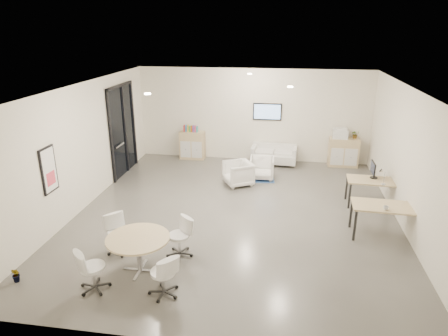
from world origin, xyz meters
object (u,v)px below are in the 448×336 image
(desk_rear, at_px, (374,183))
(round_table, at_px, (138,241))
(armchair_right, at_px, (262,167))
(sideboard_left, at_px, (192,145))
(loveseat, at_px, (274,155))
(armchair_left, at_px, (238,172))
(desk_front, at_px, (386,209))
(sideboard_right, at_px, (343,152))

(desk_rear, xyz_separation_m, round_table, (-5.07, -3.87, 0.01))
(armchair_right, bearing_deg, desk_rear, -28.34)
(sideboard_left, relative_size, armchair_right, 1.30)
(loveseat, distance_m, armchair_right, 1.53)
(armchair_left, bearing_deg, sideboard_left, -168.51)
(loveseat, relative_size, armchair_left, 2.00)
(sideboard_left, height_order, armchair_right, sideboard_left)
(round_table, bearing_deg, desk_rear, 37.37)
(sideboard_left, bearing_deg, desk_rear, -29.22)
(armchair_left, distance_m, round_table, 4.97)
(round_table, bearing_deg, armchair_left, 74.26)
(desk_front, bearing_deg, sideboard_left, 141.62)
(sideboard_left, relative_size, desk_rear, 0.69)
(sideboard_right, relative_size, round_table, 0.80)
(sideboard_right, height_order, loveseat, sideboard_right)
(loveseat, bearing_deg, armchair_left, -111.07)
(sideboard_left, height_order, desk_front, sideboard_left)
(sideboard_left, distance_m, loveseat, 2.93)
(desk_rear, relative_size, round_table, 1.17)
(sideboard_right, distance_m, desk_rear, 3.18)
(sideboard_left, distance_m, desk_front, 7.39)
(loveseat, height_order, desk_front, desk_front)
(sideboard_right, relative_size, loveseat, 0.62)
(sideboard_right, xyz_separation_m, desk_rear, (0.40, -3.15, 0.16))
(desk_front, distance_m, round_table, 5.45)
(sideboard_left, xyz_separation_m, desk_front, (5.57, -4.84, 0.19))
(desk_front, height_order, round_table, desk_front)
(sideboard_left, height_order, loveseat, sideboard_left)
(desk_front, bearing_deg, round_table, -153.66)
(sideboard_left, distance_m, armchair_right, 3.07)
(armchair_left, relative_size, desk_front, 0.53)
(armchair_left, bearing_deg, armchair_right, 104.44)
(armchair_left, height_order, round_table, armchair_left)
(loveseat, distance_m, desk_rear, 4.09)
(desk_rear, bearing_deg, desk_front, -89.74)
(sideboard_right, bearing_deg, desk_rear, -82.78)
(sideboard_left, bearing_deg, loveseat, -2.61)
(armchair_left, height_order, desk_rear, armchair_left)
(armchair_left, relative_size, armchair_right, 1.04)
(armchair_left, height_order, desk_front, armchair_left)
(armchair_right, distance_m, round_table, 5.78)
(armchair_right, xyz_separation_m, desk_rear, (3.06, -1.53, 0.27))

